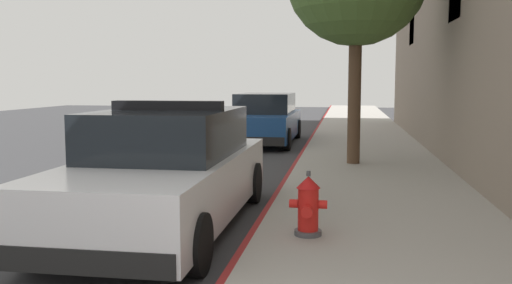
{
  "coord_description": "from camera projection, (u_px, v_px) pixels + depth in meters",
  "views": [
    {
      "loc": [
        1.04,
        -2.0,
        1.93
      ],
      "look_at": [
        -0.32,
        6.39,
        1.0
      ],
      "focal_mm": 38.74,
      "sensor_mm": 36.0,
      "label": 1
    }
  ],
  "objects": [
    {
      "name": "police_cruiser",
      "position": [
        167.0,
        172.0,
        7.29
      ],
      "size": [
        1.94,
        4.84,
        1.68
      ],
      "color": "white",
      "rests_on": "ground"
    },
    {
      "name": "parked_car_silver_ahead",
      "position": [
        265.0,
        120.0,
        17.29
      ],
      "size": [
        1.94,
        4.84,
        1.56
      ],
      "color": "navy",
      "rests_on": "ground"
    },
    {
      "name": "ground_plane",
      "position": [
        108.0,
        169.0,
        12.86
      ],
      "size": [
        34.02,
        60.0,
        0.2
      ],
      "primitive_type": "cube",
      "color": "#353538"
    },
    {
      "name": "curb_painted_edge",
      "position": [
        295.0,
        166.0,
        12.15
      ],
      "size": [
        0.08,
        60.0,
        0.14
      ],
      "primitive_type": "cube",
      "color": "maroon",
      "rests_on": "ground"
    },
    {
      "name": "fire_hydrant",
      "position": [
        308.0,
        206.0,
        6.42
      ],
      "size": [
        0.44,
        0.4,
        0.76
      ],
      "color": "#4C4C51",
      "rests_on": "sidewalk_pavement"
    },
    {
      "name": "sidewalk_pavement",
      "position": [
        371.0,
        168.0,
        11.88
      ],
      "size": [
        3.2,
        60.0,
        0.14
      ],
      "primitive_type": "cube",
      "color": "#9E9991",
      "rests_on": "ground"
    }
  ]
}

